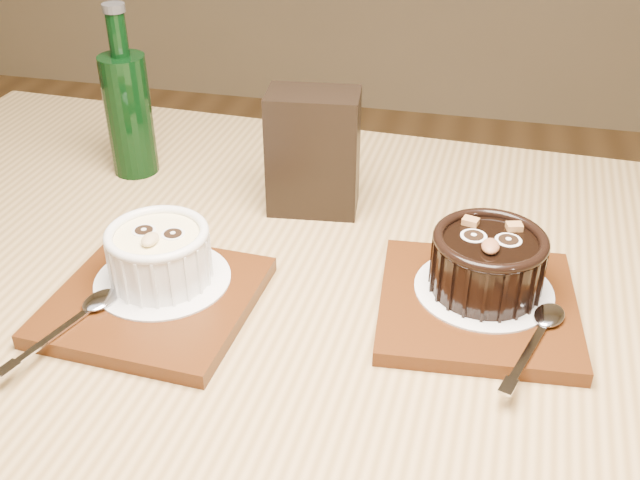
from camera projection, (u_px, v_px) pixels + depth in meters
The scene contains 11 objects.
table at pixel (307, 372), 0.76m from camera, with size 1.23×0.85×0.75m.
tray_left at pixel (154, 301), 0.70m from camera, with size 0.18×0.18×0.01m, color #4C240C.
doily_left at pixel (163, 279), 0.72m from camera, with size 0.13×0.13×0.00m, color white.
ramekin_white at pixel (159, 252), 0.70m from camera, with size 0.10×0.10×0.06m.
spoon_left at pixel (71, 321), 0.66m from camera, with size 0.03×0.13×0.01m, color silver, non-canonical shape.
tray_right at pixel (477, 305), 0.70m from camera, with size 0.18×0.18×0.01m, color #4C240C.
doily_right at pixel (484, 289), 0.70m from camera, with size 0.13×0.13×0.00m, color white.
ramekin_dark at pixel (488, 260), 0.69m from camera, with size 0.10×0.10×0.06m.
spoon_right at pixel (537, 337), 0.64m from camera, with size 0.03×0.13×0.01m, color silver, non-canonical shape.
condiment_stand at pixel (313, 152), 0.83m from camera, with size 0.10×0.06×0.14m, color black.
green_bottle at pixel (128, 110), 0.90m from camera, with size 0.06×0.06×0.21m.
Camera 1 is at (0.34, -0.33, 1.18)m, focal length 42.00 mm.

